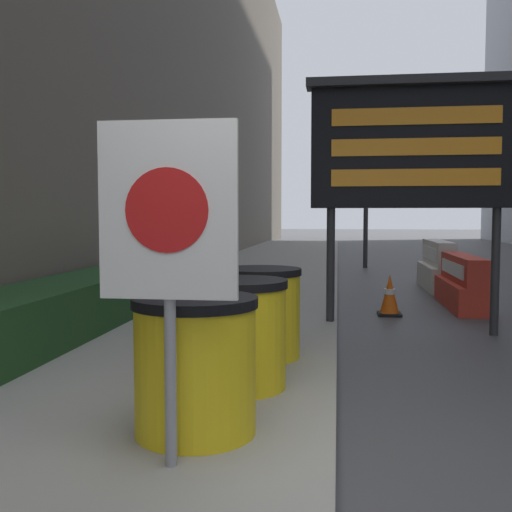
# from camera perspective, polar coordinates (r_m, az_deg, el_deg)

# --- Properties ---
(hedge_strip) EXTENTS (0.90, 5.41, 0.56)m
(hedge_strip) POSITION_cam_1_polar(r_m,az_deg,el_deg) (6.79, -17.98, -4.74)
(hedge_strip) COLOR #1E421E
(hedge_strip) RESTS_ON sidewalk_left
(barrel_drum_foreground) EXTENTS (0.74, 0.74, 0.81)m
(barrel_drum_foreground) POSITION_cam_1_polar(r_m,az_deg,el_deg) (3.57, -5.72, -10.27)
(barrel_drum_foreground) COLOR yellow
(barrel_drum_foreground) RESTS_ON sidewalk_left
(barrel_drum_middle) EXTENTS (0.74, 0.74, 0.81)m
(barrel_drum_middle) POSITION_cam_1_polar(r_m,az_deg,el_deg) (4.47, -1.64, -7.36)
(barrel_drum_middle) COLOR yellow
(barrel_drum_middle) RESTS_ON sidewalk_left
(barrel_drum_back) EXTENTS (0.74, 0.74, 0.81)m
(barrel_drum_back) POSITION_cam_1_polar(r_m,az_deg,el_deg) (5.41, 0.48, -5.40)
(barrel_drum_back) COLOR yellow
(barrel_drum_back) RESTS_ON sidewalk_left
(warning_sign) EXTENTS (0.70, 0.08, 1.74)m
(warning_sign) POSITION_cam_1_polar(r_m,az_deg,el_deg) (2.99, -8.28, 2.41)
(warning_sign) COLOR gray
(warning_sign) RESTS_ON sidewalk_left
(message_board) EXTENTS (2.50, 0.36, 2.98)m
(message_board) POSITION_cam_1_polar(r_m,az_deg,el_deg) (7.32, 14.82, 10.09)
(message_board) COLOR #28282B
(message_board) RESTS_ON ground_plane
(jersey_barrier_red_striped) EXTENTS (0.52, 2.07, 0.79)m
(jersey_barrier_red_striped) POSITION_cam_1_polar(r_m,az_deg,el_deg) (9.64, 19.14, -2.58)
(jersey_barrier_red_striped) COLOR red
(jersey_barrier_red_striped) RESTS_ON ground_plane
(jersey_barrier_white) EXTENTS (0.53, 1.99, 0.92)m
(jersey_barrier_white) POSITION_cam_1_polar(r_m,az_deg,el_deg) (11.91, 16.95, -1.08)
(jersey_barrier_white) COLOR silver
(jersey_barrier_white) RESTS_ON ground_plane
(traffic_cone_near) EXTENTS (0.33, 0.33, 0.58)m
(traffic_cone_near) POSITION_cam_1_polar(r_m,az_deg,el_deg) (8.58, 12.64, -3.68)
(traffic_cone_near) COLOR black
(traffic_cone_near) RESTS_ON ground_plane
(traffic_light_near_curb) EXTENTS (0.28, 0.44, 3.73)m
(traffic_light_near_curb) POSITION_cam_1_polar(r_m,az_deg,el_deg) (16.21, 10.50, 8.45)
(traffic_light_near_curb) COLOR #2D2D30
(traffic_light_near_curb) RESTS_ON ground_plane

